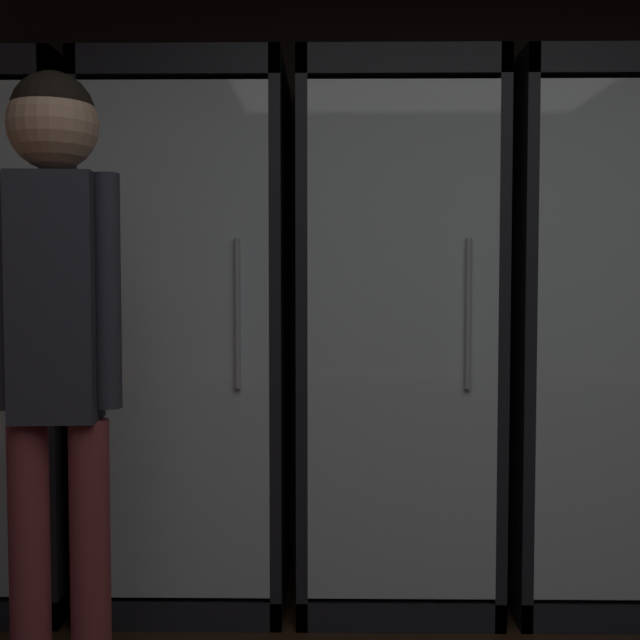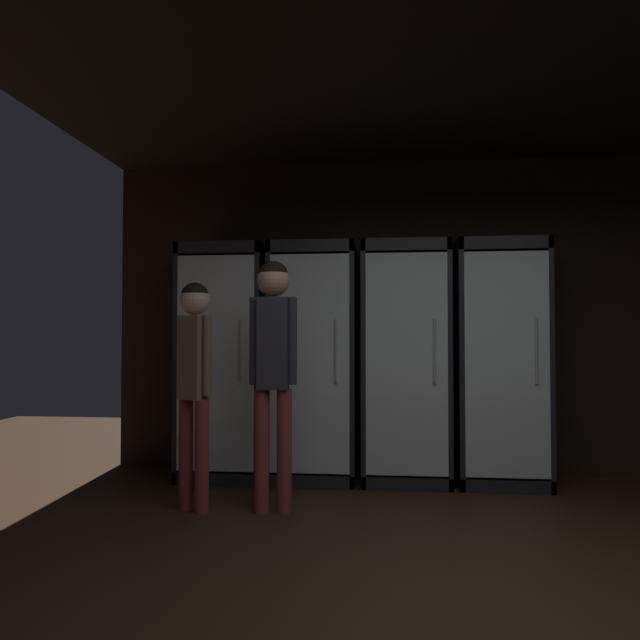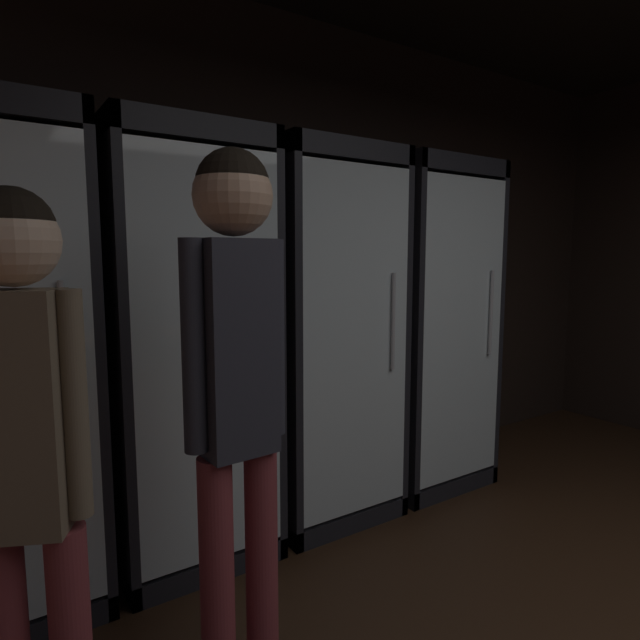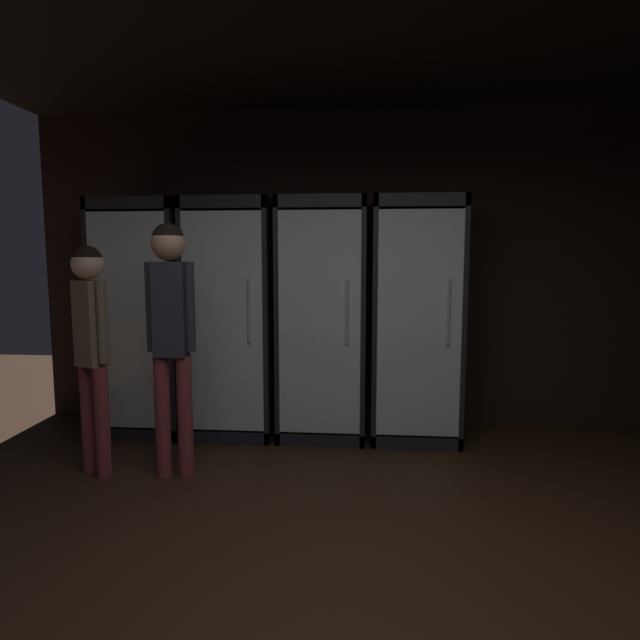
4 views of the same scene
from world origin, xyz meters
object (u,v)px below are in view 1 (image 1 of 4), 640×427
at_px(cooler_far_left, 86,205).
at_px(shopper_near, 16,222).
at_px(cooler_far_right, 625,238).
at_px(cooler_center, 304,218).
at_px(cooler_left, 186,210).
at_px(shopper_far, 454,219).
at_px(cooler_right, 447,226).

xyz_separation_m(cooler_far_left, shopper_near, (0.83, -1.16, 0.10)).
bearing_deg(cooler_far_right, cooler_far_left, 179.99).
xyz_separation_m(cooler_center, shopper_near, (-0.57, -1.16, 0.10)).
bearing_deg(cooler_left, cooler_far_right, 0.02).
xyz_separation_m(cooler_center, shopper_far, (0.89, -0.68, 0.13)).
xyz_separation_m(cooler_center, cooler_right, (0.70, -0.00, 0.01)).
relative_size(cooler_far_left, shopper_far, 1.18).
bearing_deg(cooler_right, cooler_far_left, 179.95).
bearing_deg(cooler_far_left, cooler_center, -0.06).
distance_m(cooler_far_right, shopper_near, 2.29).
bearing_deg(cooler_center, cooler_right, -0.03).
relative_size(cooler_far_left, shopper_near, 1.18).
height_order(cooler_far_left, cooler_center, same).
bearing_deg(cooler_center, cooler_far_left, 179.94).
bearing_deg(cooler_left, cooler_far_left, 179.90).
bearing_deg(cooler_far_right, shopper_near, -149.54).
distance_m(cooler_left, shopper_near, 1.17).
bearing_deg(shopper_near, cooler_right, 42.36).
xyz_separation_m(cooler_far_left, shopper_far, (2.29, -0.68, 0.13)).
bearing_deg(cooler_right, cooler_left, 179.97).
height_order(cooler_far_right, shopper_far, cooler_far_right).
height_order(cooler_right, cooler_far_right, same).
height_order(shopper_near, shopper_far, shopper_far).
height_order(cooler_far_left, cooler_far_right, same).
distance_m(cooler_far_left, cooler_center, 1.40).
height_order(cooler_far_left, cooler_right, same).
height_order(cooler_left, shopper_far, cooler_left).
bearing_deg(cooler_left, cooler_right, -0.03).
relative_size(cooler_far_right, shopper_far, 1.18).
bearing_deg(shopper_near, cooler_center, 63.83).
bearing_deg(cooler_far_right, shopper_far, -127.13).
height_order(cooler_center, shopper_near, cooler_center).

